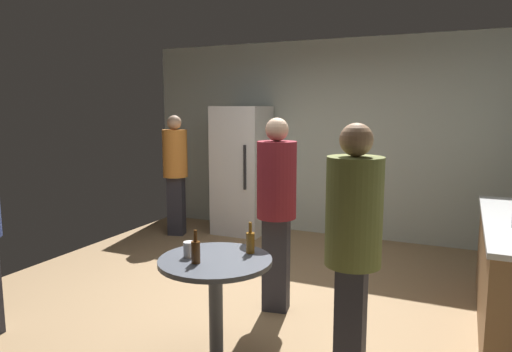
# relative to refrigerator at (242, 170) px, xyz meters

# --- Properties ---
(ground_plane) EXTENTS (5.20, 5.20, 0.10)m
(ground_plane) POSITION_rel_refrigerator_xyz_m (1.08, -2.20, -0.95)
(ground_plane) COLOR #9E7C56
(wall_back) EXTENTS (5.32, 0.06, 2.70)m
(wall_back) POSITION_rel_refrigerator_xyz_m (1.08, 0.43, 0.45)
(wall_back) COLOR beige
(wall_back) RESTS_ON ground_plane
(refrigerator) EXTENTS (0.70, 0.68, 1.80)m
(refrigerator) POSITION_rel_refrigerator_xyz_m (0.00, 0.00, 0.00)
(refrigerator) COLOR white
(refrigerator) RESTS_ON ground_plane
(foreground_table) EXTENTS (0.80, 0.80, 0.73)m
(foreground_table) POSITION_rel_refrigerator_xyz_m (1.33, -3.15, -0.27)
(foreground_table) COLOR #4C515B
(foreground_table) RESTS_ON ground_plane
(beer_bottle_amber) EXTENTS (0.06, 0.06, 0.23)m
(beer_bottle_amber) POSITION_rel_refrigerator_xyz_m (1.50, -2.93, -0.08)
(beer_bottle_amber) COLOR #8C5919
(beer_bottle_amber) RESTS_ON foreground_table
(beer_bottle_brown) EXTENTS (0.06, 0.06, 0.23)m
(beer_bottle_brown) POSITION_rel_refrigerator_xyz_m (1.25, -3.29, -0.08)
(beer_bottle_brown) COLOR #593314
(beer_bottle_brown) RESTS_ON foreground_table
(plastic_cup_white) EXTENTS (0.08, 0.08, 0.11)m
(plastic_cup_white) POSITION_rel_refrigerator_xyz_m (1.14, -3.19, -0.11)
(plastic_cup_white) COLOR white
(plastic_cup_white) RESTS_ON foreground_table
(person_in_olive_shirt) EXTENTS (0.36, 0.36, 1.69)m
(person_in_olive_shirt) POSITION_rel_refrigerator_xyz_m (2.29, -3.17, 0.09)
(person_in_olive_shirt) COLOR #2D2D38
(person_in_olive_shirt) RESTS_ON ground_plane
(person_in_maroon_shirt) EXTENTS (0.39, 0.39, 1.70)m
(person_in_maroon_shirt) POSITION_rel_refrigerator_xyz_m (1.42, -2.23, 0.09)
(person_in_maroon_shirt) COLOR #2D2D38
(person_in_maroon_shirt) RESTS_ON ground_plane
(person_in_orange_shirt) EXTENTS (0.41, 0.41, 1.68)m
(person_in_orange_shirt) POSITION_rel_refrigerator_xyz_m (-0.78, -0.51, 0.08)
(person_in_orange_shirt) COLOR #2D2D38
(person_in_orange_shirt) RESTS_ON ground_plane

